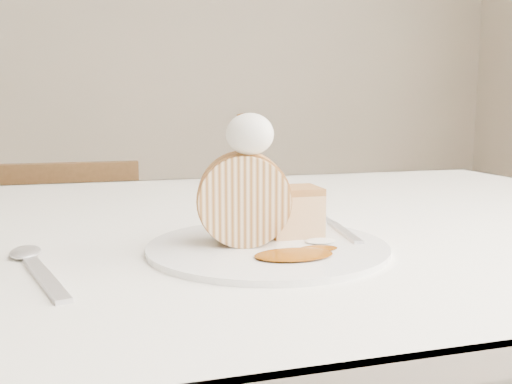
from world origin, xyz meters
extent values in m
cube|color=beige|center=(0.00, 3.00, 1.40)|extent=(5.00, 0.10, 2.80)
cube|color=white|center=(0.00, 0.20, 0.73)|extent=(1.40, 0.90, 0.04)
cube|color=white|center=(0.00, 0.65, 0.61)|extent=(1.40, 0.01, 0.28)
cylinder|color=brown|center=(0.62, 0.57, 0.35)|extent=(0.06, 0.06, 0.71)
cube|color=brown|center=(-0.25, 0.95, 0.38)|extent=(0.37, 0.37, 0.03)
cube|color=brown|center=(-0.25, 0.78, 0.59)|extent=(0.37, 0.04, 0.38)
cylinder|color=brown|center=(-0.09, 1.10, 0.18)|extent=(0.03, 0.03, 0.36)
cylinder|color=brown|center=(-0.41, 1.11, 0.18)|extent=(0.03, 0.03, 0.36)
cylinder|color=white|center=(0.00, 0.03, 0.75)|extent=(0.26, 0.26, 0.01)
cylinder|color=beige|center=(-0.02, 0.04, 0.80)|extent=(0.10, 0.07, 0.10)
cube|color=#A8793F|center=(0.05, 0.06, 0.78)|extent=(0.06, 0.05, 0.05)
ellipsoid|color=silver|center=(-0.01, 0.03, 0.87)|extent=(0.05, 0.05, 0.04)
ellipsoid|color=#7B3A05|center=(-0.01, 0.04, 0.90)|extent=(0.02, 0.02, 0.01)
cube|color=silver|center=(0.11, 0.06, 0.76)|extent=(0.04, 0.15, 0.00)
cube|color=silver|center=(-0.22, -0.02, 0.75)|extent=(0.07, 0.18, 0.00)
camera|label=1|loc=(-0.17, -0.54, 0.90)|focal=40.00mm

